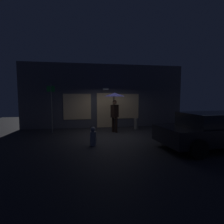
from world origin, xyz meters
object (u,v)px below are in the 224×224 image
Objects in this scene: person_with_umbrella at (115,101)px; street_sign_post at (51,106)px; parked_car at (214,130)px; fire_hydrant at (93,137)px; sidewalk_bollard at (136,124)px.

person_with_umbrella is 3.42m from street_sign_post.
parked_car reaches higher than fire_hydrant.
person_with_umbrella is 0.49× the size of parked_car.
street_sign_post is at bearing 145.91° from parked_car.
person_with_umbrella reaches higher than sidewalk_bollard.
fire_hydrant is (2.07, -2.71, -1.14)m from street_sign_post.
sidewalk_bollard is (4.85, 0.34, -1.16)m from street_sign_post.
person_with_umbrella is 2.13m from sidewalk_bollard.
street_sign_post is 3.46× the size of fire_hydrant.
parked_car is 4.55m from sidewalk_bollard.
person_with_umbrella is 3.04m from fire_hydrant.
person_with_umbrella reaches higher than fire_hydrant.
street_sign_post is (-3.40, 0.34, -0.24)m from person_with_umbrella.
person_with_umbrella is at bearing 60.71° from fire_hydrant.
street_sign_post is at bearing 127.35° from fire_hydrant.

